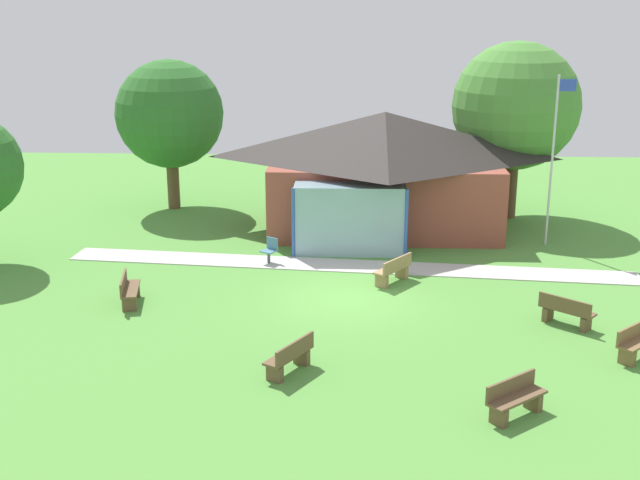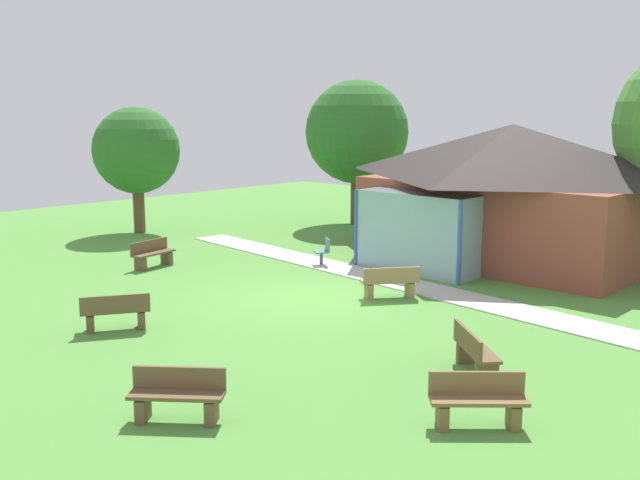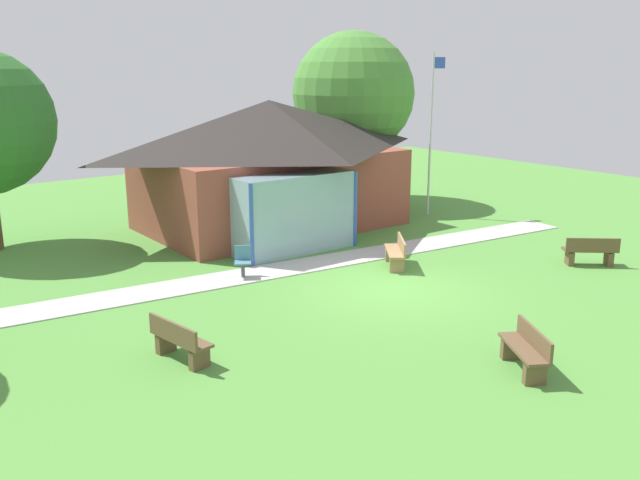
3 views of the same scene
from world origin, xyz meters
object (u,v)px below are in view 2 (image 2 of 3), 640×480
at_px(bench_front_center, 116,313).
at_px(tree_behind_pavilion_left, 357,132).
at_px(bench_lawn_far_right, 478,402).
at_px(patio_chair_west, 323,252).
at_px(bench_front_right, 178,396).
at_px(bench_mid_left, 153,255).
at_px(bench_rear_near_path, 390,283).
at_px(pavilion, 506,191).
at_px(bench_mid_right, 474,352).
at_px(tree_west_hedge, 136,151).

height_order(bench_front_center, tree_behind_pavilion_left, tree_behind_pavilion_left).
relative_size(bench_lawn_far_right, patio_chair_west, 1.63).
xyz_separation_m(bench_front_right, tree_behind_pavilion_left, (-10.92, 17.13, 3.50)).
bearing_deg(bench_mid_left, bench_rear_near_path, 95.57).
bearing_deg(pavilion, patio_chair_west, -130.63).
height_order(bench_front_right, bench_mid_right, same).
xyz_separation_m(bench_mid_right, tree_west_hedge, (-18.07, 4.46, 2.85)).
bearing_deg(bench_mid_left, tree_behind_pavilion_left, 175.54).
xyz_separation_m(bench_mid_left, bench_front_center, (4.99, -4.31, 0.00)).
bearing_deg(tree_behind_pavilion_left, pavilion, -17.26).
xyz_separation_m(bench_front_center, tree_west_hedge, (-10.86, 7.63, 2.85)).
relative_size(bench_mid_left, tree_west_hedge, 0.31).
distance_m(bench_mid_left, patio_chair_west, 5.34).
height_order(bench_mid_left, tree_west_hedge, tree_west_hedge).
height_order(tree_behind_pavilion_left, tree_west_hedge, tree_behind_pavilion_left).
relative_size(bench_front_center, bench_lawn_far_right, 1.08).
bearing_deg(bench_rear_near_path, tree_west_hedge, 121.38).
bearing_deg(tree_behind_pavilion_left, bench_front_center, -68.54).
xyz_separation_m(bench_lawn_far_right, tree_west_hedge, (-19.33, 6.43, 2.85)).
height_order(pavilion, bench_front_center, pavilion).
bearing_deg(pavilion, bench_mid_right, -63.64).
height_order(patio_chair_west, tree_west_hedge, tree_west_hedge).
bearing_deg(patio_chair_west, bench_lawn_far_right, 176.72).
relative_size(bench_rear_near_path, bench_front_right, 1.02).
bearing_deg(tree_behind_pavilion_left, tree_west_hedge, -122.46).
bearing_deg(pavilion, bench_front_center, -101.35).
distance_m(bench_front_right, tree_behind_pavilion_left, 20.62).
distance_m(bench_front_right, bench_mid_left, 11.67).
xyz_separation_m(bench_mid_left, tree_west_hedge, (-5.87, 3.33, 2.85)).
height_order(bench_rear_near_path, bench_lawn_far_right, same).
relative_size(pavilion, bench_front_right, 6.53).
xyz_separation_m(bench_rear_near_path, bench_mid_right, (4.50, -3.24, 0.00)).
height_order(bench_lawn_far_right, tree_behind_pavilion_left, tree_behind_pavilion_left).
relative_size(bench_front_center, tree_behind_pavilion_left, 0.25).
bearing_deg(tree_west_hedge, bench_front_right, -31.05).
bearing_deg(bench_lawn_far_right, tree_behind_pavilion_left, -87.01).
xyz_separation_m(pavilion, tree_behind_pavilion_left, (-8.53, 2.65, 1.60)).
xyz_separation_m(bench_mid_right, tree_behind_pavilion_left, (-13.21, 12.10, 3.50)).
relative_size(bench_mid_right, bench_front_center, 0.95).
height_order(pavilion, bench_mid_left, pavilion).
distance_m(pavilion, bench_rear_near_path, 6.49).
xyz_separation_m(pavilion, bench_front_center, (-2.53, -12.62, -1.90)).
bearing_deg(bench_lawn_far_right, tree_west_hedge, -61.24).
bearing_deg(bench_mid_left, tree_west_hedge, -129.28).
xyz_separation_m(bench_rear_near_path, bench_mid_left, (-7.70, -2.11, 0.00)).
height_order(pavilion, tree_behind_pavilion_left, tree_behind_pavilion_left).
bearing_deg(tree_behind_pavilion_left, patio_chair_west, -56.50).
bearing_deg(bench_mid_left, bench_mid_right, 74.95).
bearing_deg(bench_lawn_far_right, bench_front_right, -2.07).
xyz_separation_m(bench_front_right, bench_mid_left, (-9.91, 6.17, 0.00)).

